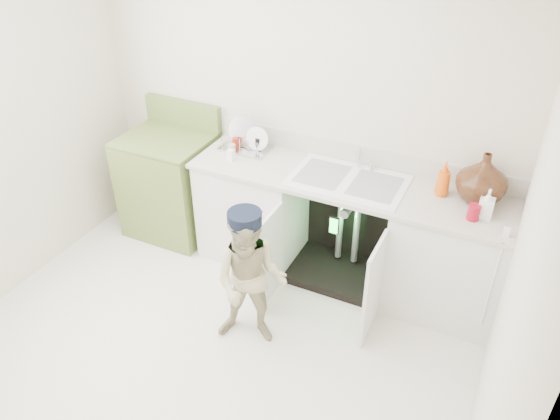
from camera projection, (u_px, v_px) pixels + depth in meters
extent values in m
plane|color=silver|center=(207.00, 353.00, 3.81)|extent=(3.50, 3.50, 0.00)
cube|color=beige|center=(298.00, 109.00, 4.25)|extent=(3.50, 2.50, 0.02)
cube|color=beige|center=(512.00, 292.00, 2.49)|extent=(2.50, 3.00, 0.02)
cube|color=white|center=(254.00, 208.00, 4.57)|extent=(0.80, 0.60, 0.86)
cube|color=white|center=(447.00, 260.00, 3.99)|extent=(0.80, 0.60, 0.86)
cube|color=black|center=(355.00, 215.00, 4.48)|extent=(0.80, 0.06, 0.86)
cube|color=black|center=(341.00, 272.00, 4.50)|extent=(0.80, 0.60, 0.06)
cylinder|color=gray|center=(340.00, 222.00, 4.37)|extent=(0.05, 0.05, 0.70)
cylinder|color=gray|center=(357.00, 226.00, 4.32)|extent=(0.05, 0.05, 0.70)
cylinder|color=gray|center=(348.00, 209.00, 4.21)|extent=(0.07, 0.18, 0.07)
cube|color=white|center=(270.00, 257.00, 4.06)|extent=(0.03, 0.40, 0.76)
cube|color=white|center=(373.00, 289.00, 3.77)|extent=(0.02, 0.40, 0.76)
cube|color=beige|center=(348.00, 182.00, 4.03)|extent=(2.44, 0.64, 0.03)
cube|color=beige|center=(362.00, 155.00, 4.20)|extent=(2.44, 0.02, 0.15)
cube|color=white|center=(348.00, 181.00, 4.02)|extent=(0.85, 0.55, 0.02)
cube|color=gray|center=(322.00, 174.00, 4.09)|extent=(0.34, 0.40, 0.01)
cube|color=gray|center=(375.00, 186.00, 3.94)|extent=(0.34, 0.40, 0.01)
cylinder|color=silver|center=(359.00, 157.00, 4.14)|extent=(0.03, 0.03, 0.17)
cylinder|color=silver|center=(357.00, 152.00, 4.05)|extent=(0.02, 0.14, 0.02)
cylinder|color=silver|center=(372.00, 166.00, 4.12)|extent=(0.04, 0.04, 0.06)
cylinder|color=white|center=(491.00, 286.00, 3.57)|extent=(0.01, 0.01, 0.70)
cube|color=white|center=(506.00, 232.00, 3.43)|extent=(0.04, 0.02, 0.06)
cube|color=silver|center=(246.00, 148.00, 4.44)|extent=(0.40, 0.26, 0.02)
cylinder|color=silver|center=(243.00, 138.00, 4.43)|extent=(0.25, 0.09, 0.24)
cylinder|color=white|center=(257.00, 144.00, 4.37)|extent=(0.19, 0.05, 0.19)
cylinder|color=silver|center=(222.00, 142.00, 4.39)|extent=(0.01, 0.01, 0.11)
cylinder|color=silver|center=(231.00, 144.00, 4.36)|extent=(0.01, 0.01, 0.11)
cylinder|color=silver|center=(240.00, 146.00, 4.33)|extent=(0.01, 0.01, 0.11)
cylinder|color=silver|center=(248.00, 148.00, 4.30)|extent=(0.01, 0.01, 0.11)
cylinder|color=silver|center=(257.00, 150.00, 4.27)|extent=(0.01, 0.01, 0.11)
imported|color=#462514|center=(483.00, 178.00, 3.70)|extent=(0.34, 0.34, 0.36)
imported|color=#EA580C|center=(444.00, 179.00, 3.79)|extent=(0.10, 0.10, 0.25)
imported|color=white|center=(487.00, 204.00, 3.56)|extent=(0.09, 0.10, 0.21)
cylinder|color=maroon|center=(474.00, 212.00, 3.57)|extent=(0.08, 0.08, 0.11)
cylinder|color=#AA200E|center=(235.00, 144.00, 4.41)|extent=(0.05, 0.05, 0.10)
cylinder|color=tan|center=(232.00, 149.00, 4.36)|extent=(0.06, 0.06, 0.08)
cylinder|color=black|center=(258.00, 145.00, 4.37)|extent=(0.04, 0.04, 0.12)
cube|color=white|center=(231.00, 155.00, 4.26)|extent=(0.05, 0.05, 0.09)
cube|color=olive|center=(171.00, 186.00, 4.84)|extent=(0.74, 0.65, 0.89)
cube|color=olive|center=(165.00, 139.00, 4.58)|extent=(0.74, 0.65, 0.02)
cube|color=olive|center=(183.00, 113.00, 4.73)|extent=(0.74, 0.06, 0.23)
cylinder|color=black|center=(135.00, 143.00, 4.53)|extent=(0.16, 0.16, 0.02)
cylinder|color=silver|center=(135.00, 142.00, 4.53)|extent=(0.19, 0.19, 0.01)
cylinder|color=black|center=(159.00, 128.00, 4.78)|extent=(0.16, 0.16, 0.02)
cylinder|color=silver|center=(158.00, 127.00, 4.77)|extent=(0.19, 0.19, 0.01)
cylinder|color=black|center=(172.00, 152.00, 4.40)|extent=(0.16, 0.16, 0.02)
cylinder|color=silver|center=(172.00, 151.00, 4.39)|extent=(0.19, 0.19, 0.01)
cylinder|color=black|center=(194.00, 136.00, 4.64)|extent=(0.16, 0.16, 0.02)
cylinder|color=silver|center=(194.00, 135.00, 4.63)|extent=(0.19, 0.19, 0.01)
imported|color=#C7B98F|center=(251.00, 281.00, 3.66)|extent=(0.60, 0.52, 1.04)
cylinder|color=black|center=(248.00, 221.00, 3.38)|extent=(0.27, 0.27, 0.09)
cube|color=black|center=(252.00, 216.00, 3.49)|extent=(0.19, 0.13, 0.01)
cube|color=black|center=(334.00, 225.00, 3.85)|extent=(0.07, 0.01, 0.14)
cube|color=#26F23F|center=(334.00, 226.00, 3.85)|extent=(0.06, 0.00, 0.12)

